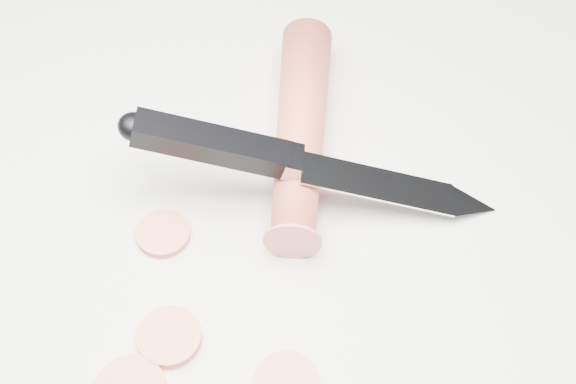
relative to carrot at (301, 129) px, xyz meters
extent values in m
plane|color=silver|center=(-0.07, -0.06, -0.02)|extent=(2.40, 2.40, 0.00)
cylinder|color=#CA4830|center=(0.00, 0.00, 0.00)|extent=(0.08, 0.19, 0.03)
cylinder|color=#E27053|center=(-0.11, -0.13, -0.02)|extent=(0.04, 0.04, 0.01)
cylinder|color=#E27053|center=(-0.10, -0.05, -0.02)|extent=(0.04, 0.04, 0.01)
cylinder|color=#E27053|center=(-0.05, -0.17, -0.02)|extent=(0.04, 0.04, 0.01)
camera|label=1|loc=(-0.09, -0.35, 0.42)|focal=50.00mm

